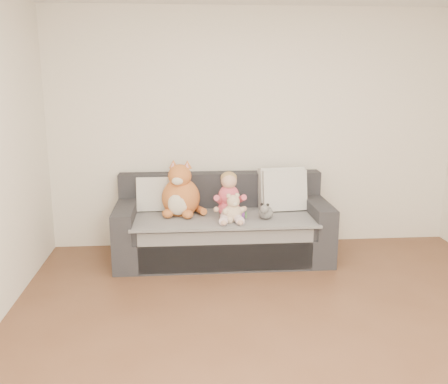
# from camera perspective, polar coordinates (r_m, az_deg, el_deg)

# --- Properties ---
(room_shell) EXTENTS (5.00, 5.00, 5.00)m
(room_shell) POSITION_cam_1_polar(r_m,az_deg,el_deg) (3.52, 8.34, 3.40)
(room_shell) COLOR brown
(room_shell) RESTS_ON ground
(sofa) EXTENTS (2.20, 0.94, 0.85)m
(sofa) POSITION_cam_1_polar(r_m,az_deg,el_deg) (5.28, -0.17, -4.18)
(sofa) COLOR #26272B
(sofa) RESTS_ON ground
(cushion_left) EXTENTS (0.40, 0.18, 0.37)m
(cushion_left) POSITION_cam_1_polar(r_m,az_deg,el_deg) (5.37, -7.84, -0.21)
(cushion_left) COLOR silver
(cushion_left) RESTS_ON sofa
(cushion_right_back) EXTENTS (0.51, 0.27, 0.46)m
(cushion_right_back) POSITION_cam_1_polar(r_m,az_deg,el_deg) (5.43, 6.60, 0.45)
(cushion_right_back) COLOR silver
(cushion_right_back) RESTS_ON sofa
(cushion_right_front) EXTENTS (0.49, 0.26, 0.45)m
(cushion_right_front) POSITION_cam_1_polar(r_m,az_deg,el_deg) (5.36, 6.86, 0.18)
(cushion_right_front) COLOR silver
(cushion_right_front) RESTS_ON sofa
(toddler) EXTENTS (0.34, 0.48, 0.47)m
(toddler) POSITION_cam_1_polar(r_m,az_deg,el_deg) (5.05, 0.59, -0.74)
(toddler) COLOR #E5506A
(toddler) RESTS_ON sofa
(plush_cat) EXTENTS (0.46, 0.41, 0.60)m
(plush_cat) POSITION_cam_1_polar(r_m,az_deg,el_deg) (5.15, -4.97, -0.27)
(plush_cat) COLOR #B46D28
(plush_cat) RESTS_ON sofa
(teddy_bear) EXTENTS (0.23, 0.18, 0.29)m
(teddy_bear) POSITION_cam_1_polar(r_m,az_deg,el_deg) (4.93, 1.05, -2.07)
(teddy_bear) COLOR beige
(teddy_bear) RESTS_ON sofa
(plush_cow) EXTENTS (0.15, 0.22, 0.18)m
(plush_cow) POSITION_cam_1_polar(r_m,az_deg,el_deg) (5.04, 4.76, -2.26)
(plush_cow) COLOR white
(plush_cow) RESTS_ON sofa
(sippy_cup) EXTENTS (0.11, 0.07, 0.12)m
(sippy_cup) POSITION_cam_1_polar(r_m,az_deg,el_deg) (4.99, 1.99, -2.55)
(sippy_cup) COLOR purple
(sippy_cup) RESTS_ON sofa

